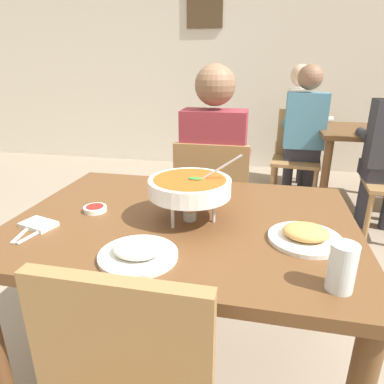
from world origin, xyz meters
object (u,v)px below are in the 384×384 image
sauce_dish (95,209)px  dining_table_far (374,145)px  rice_plate (138,252)px  drink_glass (342,270)px  chair_diner_main (213,204)px  chair_bg_left (297,151)px  diner_main (214,165)px  appetizer_plate (305,235)px  patron_bg_left (304,128)px  dining_table_main (184,243)px  curry_bowl (190,187)px  chair_bg_middle (305,141)px  patron_bg_middle (300,120)px

sauce_dish → dining_table_far: sauce_dish is taller
rice_plate → drink_glass: size_ratio=1.85×
chair_diner_main → chair_bg_left: 1.61m
diner_main → sauce_dish: 0.87m
appetizer_plate → patron_bg_left: bearing=84.9°
dining_table_main → chair_bg_left: (0.60, 2.25, -0.14)m
chair_diner_main → diner_main: diner_main is taller
diner_main → appetizer_plate: (0.43, -0.88, 0.03)m
curry_bowl → rice_plate: 0.33m
rice_plate → chair_bg_middle: chair_bg_middle is taller
chair_bg_middle → dining_table_far: bearing=-46.8°
patron_bg_middle → dining_table_far: bearing=-42.1°
curry_bowl → chair_bg_middle: bearing=75.9°
appetizer_plate → chair_bg_left: size_ratio=0.27×
drink_glass → chair_bg_left: 2.61m
appetizer_plate → chair_diner_main: bearing=117.1°
patron_bg_left → curry_bowl: bearing=-105.4°
diner_main → chair_bg_left: 1.60m
dining_table_main → drink_glass: size_ratio=9.72×
dining_table_main → dining_table_far: size_ratio=1.26×
patron_bg_middle → appetizer_plate: bearing=-94.3°
chair_diner_main → patron_bg_middle: (0.65, 1.99, 0.24)m
diner_main → chair_bg_left: bearing=67.7°
dining_table_main → sauce_dish: (-0.36, -0.01, 0.12)m
chair_diner_main → sauce_dish: (-0.36, -0.76, 0.26)m
chair_diner_main → sauce_dish: size_ratio=10.00×
chair_bg_left → dining_table_far: bearing=-5.4°
sauce_dish → drink_glass: bearing=-21.2°
drink_glass → patron_bg_middle: bearing=87.2°
patron_bg_left → dining_table_main: bearing=-106.1°
chair_diner_main → chair_bg_middle: 2.13m
dining_table_far → chair_bg_left: 0.67m
patron_bg_middle → chair_bg_left: bearing=-95.2°
chair_diner_main → rice_plate: 1.09m
appetizer_plate → chair_bg_left: chair_bg_left is taller
chair_diner_main → appetizer_plate: bearing=-62.9°
chair_bg_middle → diner_main: bearing=-110.1°
appetizer_plate → patron_bg_left: size_ratio=0.18×
diner_main → rice_plate: diner_main is taller
rice_plate → diner_main: bearing=86.4°
sauce_dish → chair_bg_middle: (1.08, 2.77, -0.26)m
drink_glass → appetizer_plate: bearing=103.6°
sauce_dish → curry_bowl: bearing=0.3°
appetizer_plate → dining_table_far: 2.43m
curry_bowl → patron_bg_left: patron_bg_left is taller
dining_table_far → diner_main: bearing=-131.9°
diner_main → appetizer_plate: size_ratio=5.46×
drink_glass → dining_table_far: 2.65m
chair_diner_main → chair_bg_left: size_ratio=1.00×
sauce_dish → chair_bg_left: (0.96, 2.26, -0.26)m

